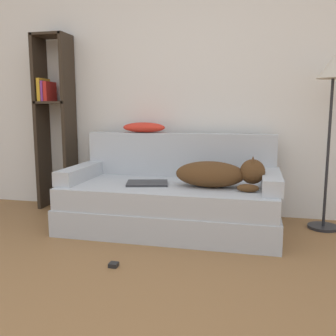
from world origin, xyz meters
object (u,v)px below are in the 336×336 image
object	(u,v)px
couch	(171,206)
power_adapter	(114,265)
throw_pillow	(144,127)
bookshelf	(54,115)
floor_lamp	(332,89)
laptop	(147,183)
dog	(219,174)

from	to	relation	value
couch	power_adapter	world-z (taller)	couch
couch	throw_pillow	bearing A→B (deg)	131.29
bookshelf	floor_lamp	xyz separation A→B (m)	(2.61, -0.12, 0.22)
laptop	floor_lamp	bearing A→B (deg)	0.03
throw_pillow	floor_lamp	distance (m)	1.69
bookshelf	couch	bearing A→B (deg)	-17.91
dog	floor_lamp	bearing A→B (deg)	22.61
dog	floor_lamp	xyz separation A→B (m)	(0.88, 0.36, 0.68)
dog	power_adapter	xyz separation A→B (m)	(-0.60, -0.81, -0.49)
laptop	floor_lamp	world-z (taller)	floor_lamp
dog	laptop	distance (m)	0.61
floor_lamp	power_adapter	bearing A→B (deg)	-141.42
throw_pillow	floor_lamp	size ratio (longest dim) A/B	0.28
floor_lamp	bookshelf	bearing A→B (deg)	177.28
bookshelf	floor_lamp	world-z (taller)	bookshelf
dog	couch	bearing A→B (deg)	171.42
laptop	throw_pillow	distance (m)	0.67
dog	power_adapter	world-z (taller)	dog
throw_pillow	power_adapter	world-z (taller)	throw_pillow
couch	throw_pillow	xyz separation A→B (m)	(-0.36, 0.41, 0.66)
couch	bookshelf	size ratio (longest dim) A/B	1.03
laptop	throw_pillow	world-z (taller)	throw_pillow
laptop	bookshelf	size ratio (longest dim) A/B	0.22
couch	floor_lamp	distance (m)	1.66
couch	dog	xyz separation A→B (m)	(0.42, -0.06, 0.31)
laptop	bookshelf	xyz separation A→B (m)	(-1.13, 0.49, 0.56)
power_adapter	couch	bearing A→B (deg)	78.19
bookshelf	laptop	bearing A→B (deg)	-23.62
couch	bookshelf	world-z (taller)	bookshelf
floor_lamp	power_adapter	distance (m)	2.22
bookshelf	throw_pillow	bearing A→B (deg)	-1.06
couch	dog	world-z (taller)	dog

